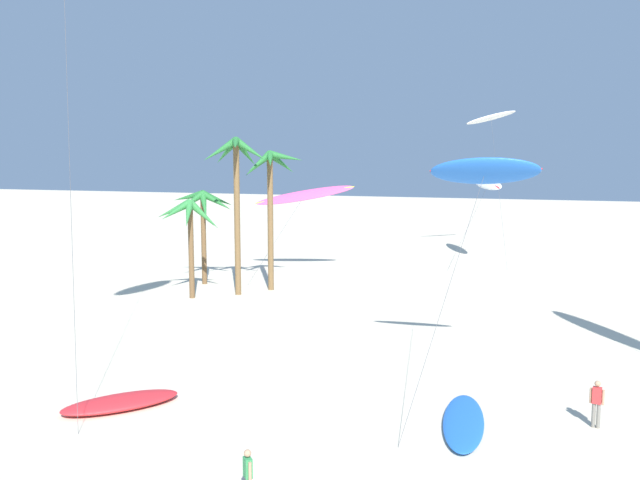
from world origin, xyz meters
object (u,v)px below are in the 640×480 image
flying_kite_3 (304,195)px  person_mid_field (597,402)px  flying_kite_4 (491,118)px  grounded_kite_0 (464,422)px  flying_kite_6 (488,184)px  person_near_left (248,475)px  palm_tree_2 (236,172)px  palm_tree_3 (271,179)px  grounded_kite_1 (121,402)px  palm_tree_1 (189,219)px  palm_tree_0 (203,207)px  flying_kite_5 (485,171)px

flying_kite_3 → person_mid_field: (20.59, -26.67, -5.51)m
flying_kite_3 → flying_kite_4: (13.59, 16.69, 6.93)m
grounded_kite_0 → flying_kite_6: bearing=93.2°
person_near_left → person_mid_field: size_ratio=0.94×
palm_tree_2 → flying_kite_4: 30.71m
palm_tree_3 → grounded_kite_1: palm_tree_3 is taller
palm_tree_1 → flying_kite_6: 29.67m
flying_kite_3 → grounded_kite_0: size_ratio=1.50×
palm_tree_3 → flying_kite_6: bearing=54.4°
palm_tree_3 → grounded_kite_0: palm_tree_3 is taller
palm_tree_0 → person_near_left: 33.58m
grounded_kite_1 → person_near_left: person_near_left is taller
palm_tree_0 → palm_tree_3: 6.18m
palm_tree_3 → flying_kite_3: (-0.06, 7.31, -1.61)m
grounded_kite_0 → person_mid_field: bearing=15.8°
palm_tree_0 → flying_kite_3: (5.68, 6.75, 0.61)m
flying_kite_6 → palm_tree_1: bearing=-127.3°
palm_tree_2 → palm_tree_1: bearing=-141.7°
flying_kite_4 → grounded_kite_0: 46.64m
flying_kite_3 → person_near_left: size_ratio=5.12×
palm_tree_0 → person_mid_field: palm_tree_0 is taller
palm_tree_2 → flying_kite_5: size_ratio=1.12×
palm_tree_2 → grounded_kite_1: 22.89m
palm_tree_2 → flying_kite_5: bearing=-36.7°
palm_tree_3 → grounded_kite_1: bearing=-82.3°
palm_tree_0 → flying_kite_5: bearing=-36.3°
palm_tree_1 → person_mid_field: size_ratio=3.91×
palm_tree_1 → person_mid_field: palm_tree_1 is taller
flying_kite_3 → flying_kite_5: 28.04m
palm_tree_3 → flying_kite_4: size_ratio=0.70×
flying_kite_6 → flying_kite_5: bearing=-86.2°
palm_tree_0 → flying_kite_4: flying_kite_4 is taller
flying_kite_4 → grounded_kite_1: size_ratio=3.22×
palm_tree_2 → flying_kite_6: (15.36, 21.54, -1.53)m
flying_kite_3 → flying_kite_5: size_ratio=0.85×
flying_kite_3 → grounded_kite_1: bearing=-84.0°
flying_kite_6 → person_mid_field: (6.78, -38.60, -6.14)m
palm_tree_2 → grounded_kite_0: (17.59, -18.35, -8.49)m
palm_tree_3 → palm_tree_1: bearing=-134.0°
palm_tree_2 → flying_kite_3: 9.97m
person_near_left → person_mid_field: 13.12m
person_mid_field → flying_kite_5: bearing=138.9°
flying_kite_5 → person_mid_field: size_ratio=5.65×
palm_tree_1 → grounded_kite_0: 26.48m
palm_tree_3 → flying_kite_5: 22.33m
grounded_kite_0 → flying_kite_5: bearing=89.1°
palm_tree_1 → palm_tree_2: (2.58, 2.04, 3.18)m
flying_kite_6 → person_mid_field: size_ratio=6.29×
palm_tree_0 → flying_kite_6: flying_kite_6 is taller
palm_tree_0 → flying_kite_4: size_ratio=0.50×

